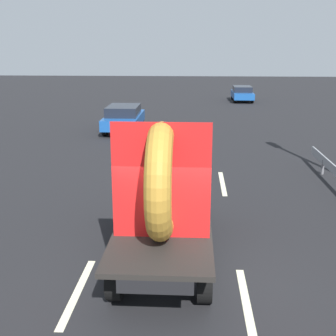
# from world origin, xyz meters

# --- Properties ---
(ground_plane) EXTENTS (120.00, 120.00, 0.00)m
(ground_plane) POSITION_xyz_m (0.00, 0.00, 0.00)
(ground_plane) COLOR black
(flatbed_truck) EXTENTS (2.02, 5.58, 3.35)m
(flatbed_truck) POSITION_xyz_m (-0.29, 1.43, 1.58)
(flatbed_truck) COLOR black
(flatbed_truck) RESTS_ON ground_plane
(distant_sedan) EXTENTS (1.88, 4.38, 1.43)m
(distant_sedan) POSITION_xyz_m (-3.59, 16.05, 0.77)
(distant_sedan) COLOR black
(distant_sedan) RESTS_ON ground_plane
(lane_dash_left_near) EXTENTS (0.16, 2.60, 0.01)m
(lane_dash_left_near) POSITION_xyz_m (-1.94, -0.83, 0.00)
(lane_dash_left_near) COLOR beige
(lane_dash_left_near) RESTS_ON ground_plane
(lane_dash_left_far) EXTENTS (0.16, 2.63, 0.01)m
(lane_dash_left_far) POSITION_xyz_m (-1.94, 7.18, 0.00)
(lane_dash_left_far) COLOR beige
(lane_dash_left_far) RESTS_ON ground_plane
(lane_dash_right_near) EXTENTS (0.16, 2.56, 0.01)m
(lane_dash_right_near) POSITION_xyz_m (1.35, -1.04, 0.00)
(lane_dash_right_near) COLOR beige
(lane_dash_right_near) RESTS_ON ground_plane
(lane_dash_right_far) EXTENTS (0.16, 2.78, 0.01)m
(lane_dash_right_far) POSITION_xyz_m (1.35, 6.53, 0.00)
(lane_dash_right_far) COLOR beige
(lane_dash_right_far) RESTS_ON ground_plane
(oncoming_car) EXTENTS (1.65, 3.84, 1.25)m
(oncoming_car) POSITION_xyz_m (4.38, 30.04, 0.67)
(oncoming_car) COLOR black
(oncoming_car) RESTS_ON ground_plane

